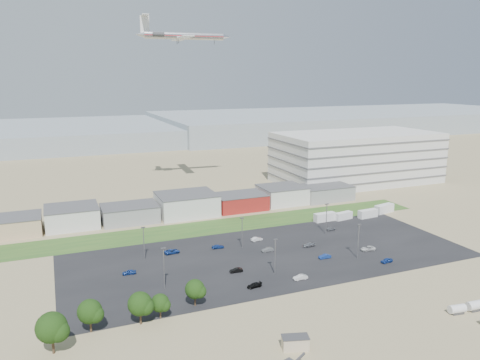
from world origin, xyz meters
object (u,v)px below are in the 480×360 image
parked_car_7 (268,250)px  parked_car_2 (387,260)px  parked_car_8 (331,229)px  parked_car_13 (300,277)px  parked_car_0 (368,248)px  parked_car_1 (325,256)px  parked_car_4 (236,270)px  parked_car_9 (172,251)px  parked_car_12 (309,245)px  parked_car_11 (257,239)px  parked_car_6 (218,247)px  box_trailer_a (325,217)px  portable_shed (295,343)px  tree_far_left (52,331)px  parked_car_10 (142,304)px  storage_tank_nw (457,309)px  parked_car_5 (129,272)px  parked_car_3 (254,285)px

parked_car_7 → parked_car_2: bearing=54.2°
parked_car_8 → parked_car_13: size_ratio=0.91×
parked_car_0 → parked_car_1: bearing=-86.0°
parked_car_2 → parked_car_4: bearing=-108.9°
parked_car_9 → parked_car_12: 42.67m
parked_car_11 → parked_car_8: bearing=-98.1°
parked_car_9 → parked_car_6: bearing=-100.0°
box_trailer_a → parked_car_2: size_ratio=2.20×
box_trailer_a → parked_car_8: size_ratio=2.32×
portable_shed → parked_car_6: size_ratio=1.39×
parked_car_7 → parked_car_11: (0.89, 10.02, 0.02)m
tree_far_left → parked_car_11: tree_far_left is taller
tree_far_left → parked_car_1: tree_far_left is taller
parked_car_6 → parked_car_10: bearing=137.3°
storage_tank_nw → parked_car_8: bearing=84.0°
parked_car_2 → parked_car_5: (-69.97, 19.75, -0.02)m
parked_car_8 → parked_car_13: 43.49m
storage_tank_nw → parked_car_0: (6.13, 40.06, -0.51)m
parked_car_5 → parked_car_4: bearing=73.4°
parked_car_4 → parked_car_6: bearing=177.8°
parked_car_5 → parked_car_7: (42.00, 1.03, -0.01)m
parked_car_9 → parked_car_11: size_ratio=1.22×
parked_car_6 → parked_car_13: bearing=-155.1°
storage_tank_nw → parked_car_1: storage_tank_nw is taller
parked_car_1 → parked_car_8: parked_car_1 is taller
parked_car_1 → parked_car_2: parked_car_2 is taller
parked_car_6 → portable_shed: bearing=177.9°
parked_car_0 → parked_car_3: parked_car_0 is taller
box_trailer_a → parked_car_9: bearing=-172.9°
parked_car_8 → parked_car_11: 28.36m
storage_tank_nw → parked_car_4: (-37.59, 40.07, -0.56)m
box_trailer_a → parked_car_7: 38.64m
parked_car_1 → parked_car_12: 10.25m
portable_shed → parked_car_4: 38.74m
parked_car_0 → parked_car_9: 60.07m
parked_car_0 → parked_car_7: parked_car_0 is taller
parked_car_1 → parked_car_8: (16.07, 21.27, -0.01)m
portable_shed → parked_car_9: portable_shed is taller
parked_car_3 → parked_car_12: 34.26m
parked_car_9 → parked_car_11: parked_car_9 is taller
storage_tank_nw → parked_car_6: size_ratio=1.01×
box_trailer_a → parked_car_12: (-19.15, -21.19, -0.94)m
portable_shed → box_trailer_a: bearing=70.1°
portable_shed → parked_car_5: 54.13m
parked_car_8 → parked_car_9: (-56.74, -0.40, 0.05)m
parked_car_4 → parked_car_9: bearing=-145.3°
parked_car_8 → parked_car_9: parked_car_9 is taller
parked_car_7 → parked_car_8: 30.90m
box_trailer_a → parked_car_2: 41.20m
storage_tank_nw → box_trailer_a: bearing=81.9°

